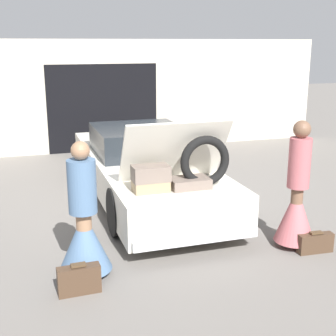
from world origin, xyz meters
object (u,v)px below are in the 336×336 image
Objects in this scene: person_right at (297,203)px; suitcase_beside_right_person at (315,243)px; car at (144,167)px; suitcase_beside_left_person at (79,280)px; person_left at (84,229)px.

person_right is 3.57× the size of suitcase_beside_right_person.
car is 3.36m from suitcase_beside_right_person.
car is 3.02m from person_right.
person_right is 3.64× the size of suitcase_beside_left_person.
car is at bearing 144.26° from person_left.
person_left is 0.94× the size of person_right.
suitcase_beside_left_person is at bearing -25.07° from person_left.
suitcase_beside_right_person is at bearing 76.73° from person_left.
person_left is 3.05m from suitcase_beside_right_person.
person_left is at bearing 174.08° from suitcase_beside_right_person.
person_right is at bearing 81.78° from person_left.
suitcase_beside_left_person is 3.13m from suitcase_beside_right_person.
person_right reaches higher than car.
suitcase_beside_left_person is at bearing -117.03° from car.
person_right is (1.42, -2.67, 0.06)m from car.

